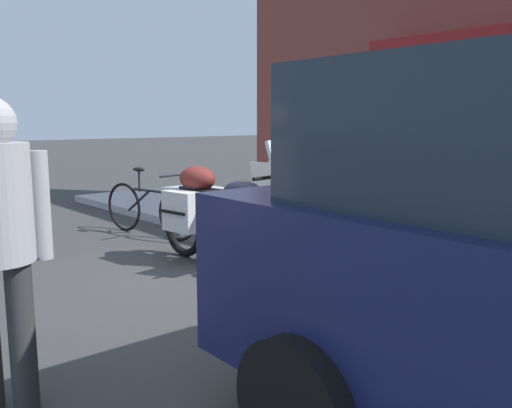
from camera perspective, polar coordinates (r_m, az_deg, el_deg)
The scene contains 4 objects.
ground_plane at distance 5.34m, azimuth -5.25°, elevation -8.25°, with size 80.00×80.00×0.00m, color #333333.
touring_motorcycle at distance 5.74m, azimuth -4.03°, elevation -0.87°, with size 2.10×0.82×1.39m.
parked_bicycle at distance 7.45m, azimuth -11.36°, elevation -0.47°, with size 1.76×0.52×0.94m.
sandwich_board_sign at distance 7.67m, azimuth 1.81°, elevation 1.31°, with size 0.55×0.40×0.87m.
Camera 1 is at (4.13, -3.00, 1.57)m, focal length 37.39 mm.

